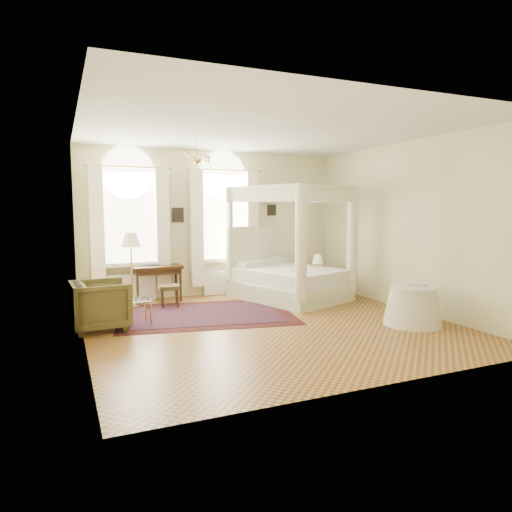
{
  "coord_description": "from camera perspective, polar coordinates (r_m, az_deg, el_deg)",
  "views": [
    {
      "loc": [
        -3.27,
        -7.02,
        2.03
      ],
      "look_at": [
        -0.07,
        0.4,
        1.15
      ],
      "focal_mm": 32.0,
      "sensor_mm": 36.0,
      "label": 1
    }
  ],
  "objects": [
    {
      "name": "chandelier",
      "position": [
        8.6,
        -7.37,
        11.98
      ],
      "size": [
        0.51,
        0.45,
        0.5
      ],
      "color": "gold",
      "rests_on": "room_walls"
    },
    {
      "name": "ground",
      "position": [
        8.01,
        1.61,
        -8.5
      ],
      "size": [
        6.0,
        6.0,
        0.0
      ],
      "primitive_type": "plane",
      "color": "#A97831",
      "rests_on": "ground"
    },
    {
      "name": "armchair",
      "position": [
        7.99,
        -18.83,
        -5.82
      ],
      "size": [
        0.96,
        0.94,
        0.83
      ],
      "primitive_type": "imported",
      "rotation": [
        0.0,
        0.0,
        1.63
      ],
      "color": "#473F1E",
      "rests_on": "ground"
    },
    {
      "name": "window_right",
      "position": [
        10.5,
        -4.0,
        3.21
      ],
      "size": [
        1.62,
        0.27,
        3.29
      ],
      "color": "white",
      "rests_on": "room_walls"
    },
    {
      "name": "coffee_table",
      "position": [
        8.19,
        -15.2,
        -5.66
      ],
      "size": [
        0.65,
        0.48,
        0.42
      ],
      "color": "silver",
      "rests_on": "ground"
    },
    {
      "name": "book",
      "position": [
        8.36,
        19.35,
        -3.45
      ],
      "size": [
        0.33,
        0.37,
        0.03
      ],
      "primitive_type": "imported",
      "rotation": [
        0.0,
        0.0,
        0.49
      ],
      "color": "black",
      "rests_on": "side_table"
    },
    {
      "name": "wall_pictures",
      "position": [
        10.54,
        -4.77,
        5.4
      ],
      "size": [
        2.54,
        0.03,
        0.39
      ],
      "color": "black",
      "rests_on": "room_walls"
    },
    {
      "name": "laptop",
      "position": [
        10.02,
        -13.02,
        -1.1
      ],
      "size": [
        0.37,
        0.27,
        0.03
      ],
      "primitive_type": "imported",
      "rotation": [
        0.0,
        0.0,
        3.31
      ],
      "color": "black",
      "rests_on": "writing_desk"
    },
    {
      "name": "oriental_rug",
      "position": [
        8.74,
        -6.22,
        -7.24
      ],
      "size": [
        3.56,
        2.85,
        0.01
      ],
      "color": "#421010",
      "rests_on": "ground"
    },
    {
      "name": "nightstand_lamp",
      "position": [
        10.59,
        7.71,
        -0.53
      ],
      "size": [
        0.25,
        0.25,
        0.37
      ],
      "color": "gold",
      "rests_on": "nightstand"
    },
    {
      "name": "side_table",
      "position": [
        8.34,
        19.0,
        -5.93
      ],
      "size": [
        0.98,
        0.98,
        0.67
      ],
      "color": "white",
      "rests_on": "ground"
    },
    {
      "name": "floor_lamp",
      "position": [
        9.45,
        -15.37,
        1.52
      ],
      "size": [
        0.39,
        0.39,
        1.52
      ],
      "color": "gold",
      "rests_on": "ground"
    },
    {
      "name": "writing_desk",
      "position": [
        10.0,
        -12.24,
        -1.83
      ],
      "size": [
        1.03,
        0.54,
        0.77
      ],
      "color": "#351E0E",
      "rests_on": "ground"
    },
    {
      "name": "stool",
      "position": [
        9.42,
        -10.76,
        -4.05
      ],
      "size": [
        0.44,
        0.44,
        0.45
      ],
      "color": "#3E381A",
      "rests_on": "ground"
    },
    {
      "name": "canopy_bed",
      "position": [
        10.05,
        4.3,
        -2.24
      ],
      "size": [
        2.49,
        2.74,
        2.47
      ],
      "color": "beige",
      "rests_on": "ground"
    },
    {
      "name": "window_left",
      "position": [
        10.01,
        -15.43,
        2.86
      ],
      "size": [
        1.62,
        0.27,
        3.29
      ],
      "color": "white",
      "rests_on": "room_walls"
    },
    {
      "name": "room_walls",
      "position": [
        7.75,
        1.65,
        5.82
      ],
      "size": [
        6.0,
        6.0,
        6.0
      ],
      "color": "#F8F1BD",
      "rests_on": "ground"
    },
    {
      "name": "nightstand",
      "position": [
        10.76,
        7.96,
        -3.25
      ],
      "size": [
        0.45,
        0.42,
        0.56
      ],
      "primitive_type": "cube",
      "rotation": [
        0.0,
        0.0,
        0.19
      ],
      "color": "#351E0E",
      "rests_on": "ground"
    }
  ]
}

